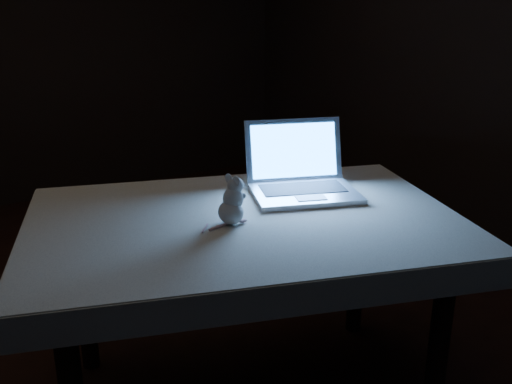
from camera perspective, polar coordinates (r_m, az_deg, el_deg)
floor at (r=2.88m, az=-11.15°, el=-15.26°), size 5.00×5.00×0.00m
back_wall at (r=4.84m, az=-23.00°, el=13.94°), size 4.50×0.04×2.60m
right_wall at (r=3.78m, az=22.10°, el=13.01°), size 0.04×5.00×2.60m
table at (r=2.34m, az=-1.07°, el=-11.94°), size 1.73×1.38×0.81m
tablecloth at (r=2.20m, az=-1.69°, el=-3.67°), size 1.90×1.61×0.11m
laptop at (r=2.35m, az=5.01°, el=2.96°), size 0.53×0.50×0.29m
plush_mouse at (r=2.07m, az=-2.56°, el=-0.83°), size 0.16×0.16×0.18m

